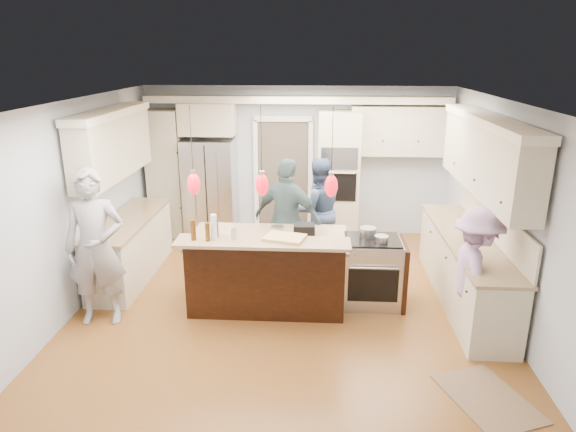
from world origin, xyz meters
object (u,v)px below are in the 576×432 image
object	(u,v)px
kitchen_island	(268,269)
refrigerator	(210,189)
person_bar_end	(95,248)
person_far_left	(318,210)
island_range	(373,271)

from	to	relation	value
kitchen_island	refrigerator	bearing A→B (deg)	116.88
person_bar_end	kitchen_island	bearing A→B (deg)	8.91
refrigerator	person_far_left	bearing A→B (deg)	-28.07
refrigerator	person_bar_end	bearing A→B (deg)	-103.17
island_range	refrigerator	bearing A→B (deg)	137.41
kitchen_island	person_far_left	xyz separation A→B (m)	(0.65, 1.53, 0.36)
refrigerator	person_far_left	distance (m)	2.21
kitchen_island	person_far_left	bearing A→B (deg)	67.03
refrigerator	kitchen_island	size ratio (longest dim) A/B	0.86
person_bar_end	person_far_left	xyz separation A→B (m)	(2.70, 2.16, -0.14)
refrigerator	island_range	world-z (taller)	refrigerator
kitchen_island	island_range	bearing A→B (deg)	3.10
kitchen_island	person_far_left	distance (m)	1.70
refrigerator	kitchen_island	distance (m)	2.91
refrigerator	person_bar_end	world-z (taller)	person_bar_end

